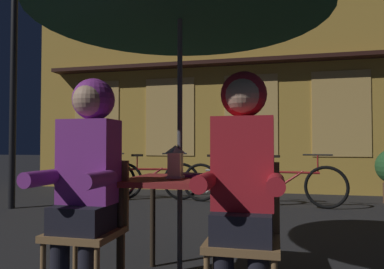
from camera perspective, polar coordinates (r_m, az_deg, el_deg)
cafe_table at (r=2.56m, az=-1.95°, el=-9.19°), size 0.72×0.72×0.74m
lantern at (r=2.53m, az=-2.65°, el=-4.19°), size 0.11×0.11×0.23m
chair_left at (r=2.42m, az=-15.71°, el=-13.12°), size 0.40×0.40×0.87m
chair_right at (r=2.14m, az=8.25°, el=-14.69°), size 0.40×0.40×0.87m
person_left_hooded at (r=2.32m, az=-16.31°, el=-4.70°), size 0.45×0.56×1.40m
person_right_hooded at (r=2.03m, az=8.06°, el=-5.19°), size 0.45×0.56×1.40m
shopfront_building at (r=8.14m, az=9.40°, el=13.36°), size 10.00×0.93×6.20m
street_lamp at (r=6.46m, az=-26.39°, el=14.10°), size 0.32×0.32×3.88m
bicycle_nearest at (r=6.93m, az=-15.41°, el=-6.85°), size 1.68×0.08×0.84m
bicycle_second at (r=6.52m, az=-6.25°, el=-7.23°), size 1.66×0.39×0.84m
bicycle_third at (r=6.15m, az=5.93°, el=-7.56°), size 1.67×0.24×0.84m
bicycle_fourth at (r=5.95m, az=15.55°, el=-7.71°), size 1.67×0.27×0.84m
book at (r=2.67m, az=-0.25°, el=-6.42°), size 0.24×0.22×0.02m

